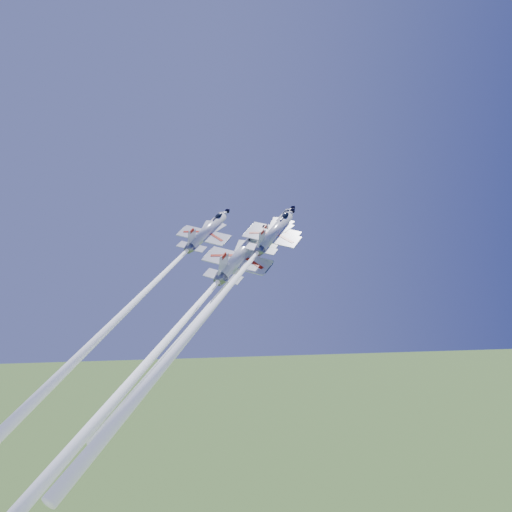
{
  "coord_description": "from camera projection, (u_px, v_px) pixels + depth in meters",
  "views": [
    {
      "loc": [
        -12.19,
        -95.23,
        91.26
      ],
      "look_at": [
        0.0,
        0.0,
        86.41
      ],
      "focal_mm": 40.0,
      "sensor_mm": 36.0,
      "label": 1
    }
  ],
  "objects": [
    {
      "name": "jet_lead",
      "position": [
        224.0,
        289.0,
        86.6
      ],
      "size": [
        23.15,
        39.15,
        39.44
      ],
      "rotation": [
        0.51,
        0.2,
        -0.53
      ],
      "color": "silver"
    },
    {
      "name": "jet_left",
      "position": [
        133.0,
        303.0,
        81.37
      ],
      "size": [
        23.93,
        40.86,
        42.28
      ],
      "rotation": [
        0.51,
        0.2,
        -0.53
      ],
      "color": "silver"
    },
    {
      "name": "jet_right",
      "position": [
        214.0,
        305.0,
        77.12
      ],
      "size": [
        23.52,
        39.96,
        40.8
      ],
      "rotation": [
        0.51,
        0.2,
        -0.53
      ],
      "color": "silver"
    },
    {
      "name": "jet_slot",
      "position": [
        147.0,
        363.0,
        71.14
      ],
      "size": [
        29.34,
        50.18,
        52.18
      ],
      "rotation": [
        0.51,
        0.2,
        -0.53
      ],
      "color": "silver"
    }
  ]
}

